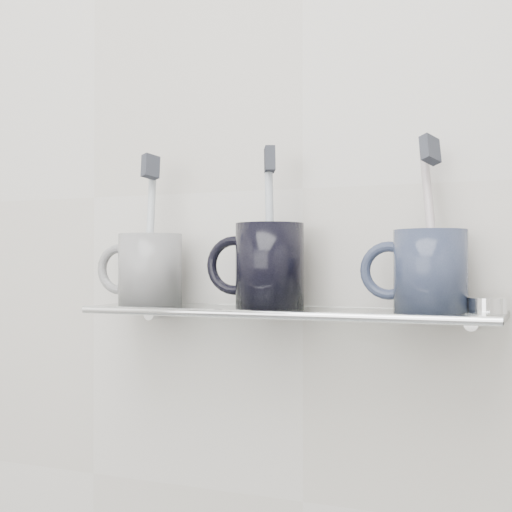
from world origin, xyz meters
The scene contains 18 objects.
wall_back centered at (0.00, 1.10, 1.25)m, with size 2.50×2.50×0.00m, color beige.
shelf_glass centered at (0.00, 1.04, 1.10)m, with size 0.50×0.12×0.01m, color silver.
shelf_rail centered at (0.00, 0.98, 1.10)m, with size 0.01×0.01×0.50m, color silver.
bracket_left centered at (-0.21, 1.09, 1.09)m, with size 0.02×0.02×0.03m, color silver.
bracket_right centered at (0.21, 1.09, 1.09)m, with size 0.02×0.02×0.03m, color silver.
mug_left centered at (-0.19, 1.04, 1.15)m, with size 0.08×0.08×0.09m, color silver.
mug_left_handle centered at (-0.24, 1.04, 1.15)m, with size 0.07×0.07×0.01m, color silver.
toothbrush_left centered at (-0.19, 1.04, 1.20)m, with size 0.01×0.01×0.19m, color silver.
bristles_left centered at (-0.19, 1.04, 1.28)m, with size 0.01×0.02×0.03m, color #2F323B.
mug_center centered at (-0.02, 1.04, 1.15)m, with size 0.08×0.08×0.10m, color black.
mug_center_handle centered at (-0.07, 1.04, 1.15)m, with size 0.07×0.07×0.01m, color black.
toothbrush_center centered at (-0.02, 1.04, 1.20)m, with size 0.01×0.01×0.19m, color silver.
bristles_center centered at (-0.02, 1.04, 1.28)m, with size 0.01×0.02×0.03m, color #2F323B.
mug_right centered at (0.17, 1.04, 1.15)m, with size 0.08×0.08×0.09m, color #222B42.
mug_right_handle centered at (0.12, 1.04, 1.15)m, with size 0.07×0.07×0.01m, color #222B42.
toothbrush_right centered at (0.17, 1.04, 1.20)m, with size 0.01×0.01×0.19m, color #C5A8A4.
bristles_right centered at (0.17, 1.04, 1.28)m, with size 0.01×0.02×0.03m, color #2F323B.
chrome_cap centered at (0.23, 1.04, 1.11)m, with size 0.04×0.04×0.02m, color silver.
Camera 1 is at (0.30, 0.24, 1.15)m, focal length 50.00 mm.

